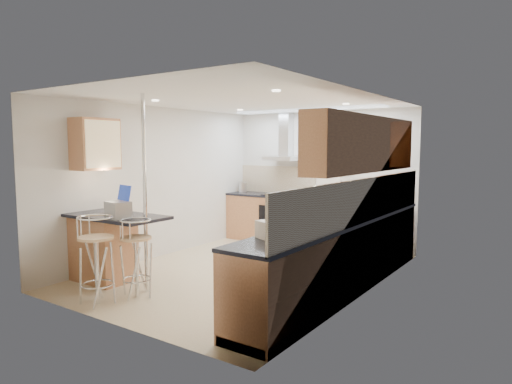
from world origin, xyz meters
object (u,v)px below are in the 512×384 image
Objects in this scene: laptop at (118,210)px; bread_bin at (276,229)px; microwave at (347,207)px; bar_stool_end at (136,258)px; bar_stool_near at (97,260)px.

bread_bin is (2.26, 0.15, -0.04)m from laptop.
bar_stool_end is (-1.95, -1.87, -0.57)m from microwave.
bread_bin is at bearing 158.52° from microwave.
bread_bin reaches higher than bar_stool_near.
microwave is at bearing 112.62° from bread_bin.
bar_stool_near reaches higher than bar_stool_end.
bar_stool_near is at bearing 165.34° from bar_stool_end.
microwave is at bearing 28.49° from bar_stool_near.
laptop is 0.74m from bar_stool_near.
laptop is at bearing -151.20° from bread_bin.
laptop is 0.30× the size of bar_stool_near.
bar_stool_end is 1.97m from bread_bin.
microwave is 0.50× the size of bar_stool_end.
laptop reaches higher than bread_bin.
bar_stool_end is (0.18, 0.44, -0.04)m from bar_stool_near.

